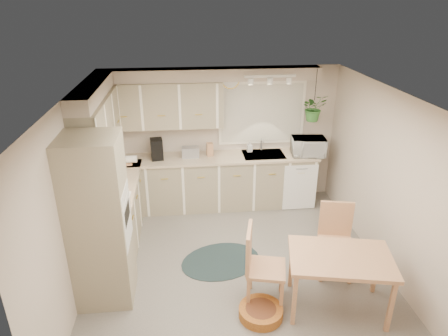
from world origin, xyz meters
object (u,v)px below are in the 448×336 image
Objects in this scene: dining_table at (338,282)px; braided_rug at (221,261)px; chair_back at (336,242)px; chair_left at (266,266)px; pet_bed at (261,312)px; microwave at (308,145)px.

dining_table reaches higher than braided_rug.
dining_table is 1.02× the size of braided_rug.
dining_table is 1.19× the size of chair_back.
chair_back is (0.20, 0.62, 0.12)m from dining_table.
chair_left reaches higher than pet_bed.
pet_bed is (-1.12, -0.68, -0.43)m from chair_back.
pet_bed is at bearing -71.68° from braided_rug.
pet_bed is at bearing 43.38° from chair_back.
chair_back is at bearing -88.98° from microwave.
braided_rug is at bearing 108.32° from pet_bed.
chair_back is 1.75× the size of microwave.
microwave is at bearing 81.82° from dining_table.
chair_back is at bearing 125.97° from chair_left.
chair_back is 2.08m from microwave.
chair_back is 1.62m from braided_rug.
chair_back is 1.38m from pet_bed.
chair_left is 0.53m from pet_bed.
chair_back is 0.86× the size of braided_rug.
pet_bed is (0.36, -1.10, 0.05)m from braided_rug.
braided_rug is 2.54m from microwave.
dining_table is at bearing -92.20° from microwave.
dining_table is 1.69m from braided_rug.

